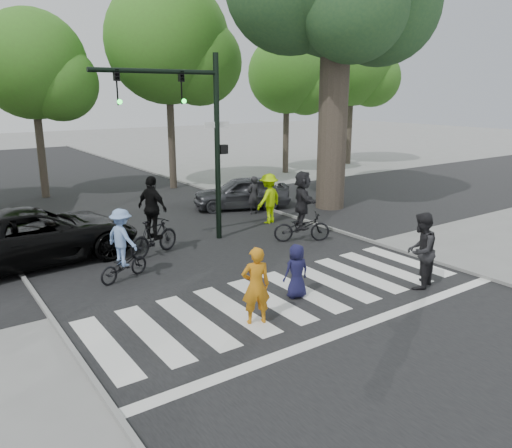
{
  "coord_description": "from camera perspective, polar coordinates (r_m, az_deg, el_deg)",
  "views": [
    {
      "loc": [
        -7.08,
        -7.87,
        4.8
      ],
      "look_at": [
        0.5,
        3.0,
        1.3
      ],
      "focal_mm": 35.0,
      "sensor_mm": 36.0,
      "label": 1
    }
  ],
  "objects": [
    {
      "name": "ground",
      "position": [
        11.63,
        6.55,
        -9.7
      ],
      "size": [
        120.0,
        120.0,
        0.0
      ],
      "primitive_type": "plane",
      "color": "gray",
      "rests_on": "ground"
    },
    {
      "name": "road_stem",
      "position": [
        15.45,
        -5.78,
        -3.36
      ],
      "size": [
        10.0,
        70.0,
        0.01
      ],
      "primitive_type": "cube",
      "color": "black",
      "rests_on": "ground"
    },
    {
      "name": "road_cross",
      "position": [
        18.03,
        -10.45,
        -0.88
      ],
      "size": [
        70.0,
        10.0,
        0.01
      ],
      "primitive_type": "cube",
      "color": "black",
      "rests_on": "ground"
    },
    {
      "name": "curb_left",
      "position": [
        13.87,
        -24.42,
        -6.63
      ],
      "size": [
        0.1,
        70.0,
        0.1
      ],
      "primitive_type": "cube",
      "color": "gray",
      "rests_on": "ground"
    },
    {
      "name": "curb_right",
      "position": [
        18.31,
        8.12,
        -0.39
      ],
      "size": [
        0.1,
        70.0,
        0.1
      ],
      "primitive_type": "cube",
      "color": "gray",
      "rests_on": "ground"
    },
    {
      "name": "crosswalk",
      "position": [
        12.08,
        4.46,
        -8.63
      ],
      "size": [
        10.0,
        3.85,
        0.01
      ],
      "color": "silver",
      "rests_on": "ground"
    },
    {
      "name": "traffic_signal",
      "position": [
        15.94,
        -7.17,
        11.45
      ],
      "size": [
        4.45,
        0.29,
        6.0
      ],
      "color": "black",
      "rests_on": "ground"
    },
    {
      "name": "bg_tree_2",
      "position": [
        25.08,
        -23.56,
        15.87
      ],
      "size": [
        5.04,
        4.8,
        8.4
      ],
      "color": "brown",
      "rests_on": "ground"
    },
    {
      "name": "bg_tree_3",
      "position": [
        25.88,
        -9.19,
        19.38
      ],
      "size": [
        6.3,
        6.0,
        10.2
      ],
      "color": "brown",
      "rests_on": "ground"
    },
    {
      "name": "bg_tree_4",
      "position": [
        30.81,
        4.1,
        16.32
      ],
      "size": [
        4.83,
        4.6,
        8.15
      ],
      "color": "brown",
      "rests_on": "ground"
    },
    {
      "name": "bg_tree_5",
      "position": [
        35.34,
        11.52,
        17.06
      ],
      "size": [
        5.67,
        5.4,
        9.3
      ],
      "color": "brown",
      "rests_on": "ground"
    },
    {
      "name": "pedestrian_woman",
      "position": [
        10.61,
        -0.02,
        -7.06
      ],
      "size": [
        0.73,
        0.6,
        1.71
      ],
      "primitive_type": "imported",
      "rotation": [
        0.0,
        0.0,
        2.79
      ],
      "color": "orange",
      "rests_on": "ground"
    },
    {
      "name": "pedestrian_child",
      "position": [
        12.01,
        4.64,
        -5.39
      ],
      "size": [
        0.7,
        0.5,
        1.33
      ],
      "primitive_type": "imported",
      "rotation": [
        0.0,
        0.0,
        3.02
      ],
      "color": "#17163B",
      "rests_on": "ground"
    },
    {
      "name": "pedestrian_adult",
      "position": [
        13.13,
        18.3,
        -2.91
      ],
      "size": [
        1.15,
        1.02,
        1.95
      ],
      "primitive_type": "imported",
      "rotation": [
        0.0,
        0.0,
        3.49
      ],
      "color": "black",
      "rests_on": "ground"
    },
    {
      "name": "cyclist_left",
      "position": [
        13.49,
        -15.0,
        -2.83
      ],
      "size": [
        1.6,
        1.12,
        1.92
      ],
      "color": "black",
      "rests_on": "ground"
    },
    {
      "name": "cyclist_mid",
      "position": [
        15.28,
        -11.66,
        0.09
      ],
      "size": [
        1.93,
        1.22,
        2.43
      ],
      "color": "black",
      "rests_on": "ground"
    },
    {
      "name": "cyclist_right",
      "position": [
        16.43,
        5.3,
        1.55
      ],
      "size": [
        1.94,
        1.79,
        2.36
      ],
      "color": "black",
      "rests_on": "ground"
    },
    {
      "name": "car_suv",
      "position": [
        15.69,
        -23.98,
        -1.22
      ],
      "size": [
        6.06,
        3.14,
        1.63
      ],
      "primitive_type": "imported",
      "rotation": [
        0.0,
        0.0,
        1.65
      ],
      "color": "black",
      "rests_on": "ground"
    },
    {
      "name": "car_grey",
      "position": [
        21.2,
        -1.68,
        3.61
      ],
      "size": [
        4.36,
        3.05,
        1.38
      ],
      "primitive_type": "imported",
      "rotation": [
        0.0,
        0.0,
        -1.96
      ],
      "color": "#3A3B40",
      "rests_on": "ground"
    },
    {
      "name": "bystander_hivis",
      "position": [
        18.76,
        1.47,
        2.93
      ],
      "size": [
        1.37,
        1.02,
        1.88
      ],
      "primitive_type": "imported",
      "rotation": [
        0.0,
        0.0,
        3.44
      ],
      "color": "#ABE702",
      "rests_on": "ground"
    },
    {
      "name": "bystander_dark",
      "position": [
        20.18,
        -0.31,
        3.3
      ],
      "size": [
        0.59,
        0.4,
        1.56
      ],
      "primitive_type": "imported",
      "rotation": [
        0.0,
        0.0,
        3.2
      ],
      "color": "black",
      "rests_on": "ground"
    }
  ]
}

